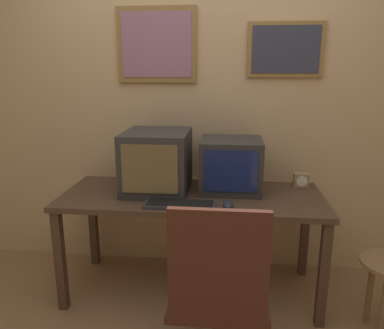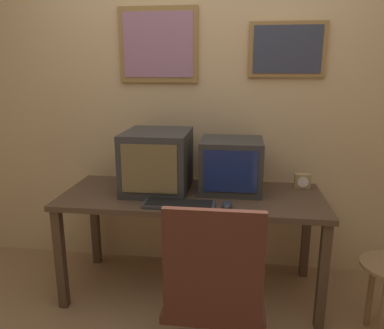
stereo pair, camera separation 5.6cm
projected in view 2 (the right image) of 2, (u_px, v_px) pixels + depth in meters
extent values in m
cube|color=#D1B284|center=(200.00, 101.00, 2.80)|extent=(8.00, 0.05, 2.60)
cube|color=olive|center=(158.00, 45.00, 2.70)|extent=(0.58, 0.02, 0.53)
cube|color=gray|center=(158.00, 45.00, 2.68)|extent=(0.51, 0.01, 0.45)
cube|color=olive|center=(287.00, 49.00, 2.59)|extent=(0.53, 0.02, 0.37)
cube|color=#33384C|center=(287.00, 49.00, 2.58)|extent=(0.47, 0.01, 0.32)
cube|color=#4C3828|center=(192.00, 197.00, 2.51)|extent=(1.73, 0.69, 0.04)
cube|color=#4C3828|center=(61.00, 259.00, 2.41)|extent=(0.06, 0.06, 0.69)
cube|color=#4C3828|center=(323.00, 277.00, 2.21)|extent=(0.06, 0.06, 0.69)
cube|color=#4C3828|center=(95.00, 223.00, 2.98)|extent=(0.06, 0.06, 0.69)
cube|color=#4C3828|center=(306.00, 234.00, 2.78)|extent=(0.06, 0.06, 0.69)
cube|color=#333333|center=(158.00, 161.00, 2.55)|extent=(0.43, 0.48, 0.41)
cube|color=brown|center=(149.00, 169.00, 2.31)|extent=(0.35, 0.01, 0.31)
cube|color=#333333|center=(231.00, 165.00, 2.55)|extent=(0.41, 0.39, 0.35)
cube|color=navy|center=(231.00, 172.00, 2.36)|extent=(0.34, 0.01, 0.27)
cube|color=#333338|center=(179.00, 205.00, 2.28)|extent=(0.44, 0.16, 0.02)
cube|color=black|center=(179.00, 203.00, 2.28)|extent=(0.40, 0.13, 0.00)
ellipsoid|color=#282D3D|center=(227.00, 205.00, 2.25)|extent=(0.06, 0.12, 0.04)
cube|color=#A38456|center=(302.00, 181.00, 2.62)|extent=(0.11, 0.06, 0.10)
cylinder|color=white|center=(303.00, 182.00, 2.59)|extent=(0.07, 0.00, 0.07)
cube|color=#472319|center=(215.00, 294.00, 1.88)|extent=(0.47, 0.47, 0.04)
cube|color=#472319|center=(213.00, 266.00, 1.60)|extent=(0.44, 0.04, 0.52)
cylinder|color=#8E6B47|center=(370.00, 292.00, 2.26)|extent=(0.04, 0.04, 0.46)
cylinder|color=#8E6B47|center=(383.00, 314.00, 2.06)|extent=(0.04, 0.04, 0.46)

